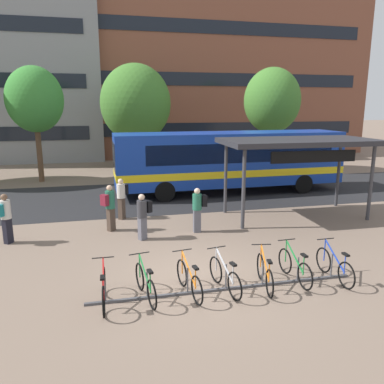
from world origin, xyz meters
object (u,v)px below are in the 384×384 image
Objects in this scene: street_tree_0 at (136,103)px; parked_bicycle_red_0 at (104,290)px; city_bus at (229,160)px; commuter_maroon_pack_1 at (110,205)px; parked_bicycle_silver_3 at (225,276)px; parked_bicycle_green_1 at (145,284)px; commuter_black_pack_2 at (122,196)px; parked_bicycle_green_5 at (295,267)px; commuter_black_pack_0 at (198,207)px; street_tree_1 at (35,100)px; transit_shelter at (299,144)px; street_tree_2 at (272,101)px; parked_bicycle_orange_4 at (265,273)px; commuter_teal_pack_4 at (5,215)px; parked_bicycle_orange_2 at (189,280)px; parked_bicycle_blue_6 at (334,266)px; commuter_black_pack_3 at (143,213)px.

parked_bicycle_red_0 is at bearing -97.27° from street_tree_0.
city_bus reaches higher than parked_bicycle_red_0.
parked_bicycle_silver_3 is at bearing -104.80° from commuter_maroon_pack_1.
parked_bicycle_green_1 is 19.96m from street_tree_0.
parked_bicycle_green_5 is at bearing 67.02° from commuter_black_pack_2.
parked_bicycle_green_1 is (0.97, 0.07, 0.00)m from parked_bicycle_red_0.
commuter_black_pack_0 is 14.01m from street_tree_1.
parked_bicycle_red_0 is 0.28× the size of transit_shelter.
commuter_black_pack_2 is at bearing 29.81° from commuter_maroon_pack_1.
commuter_black_pack_0 is at bearing -165.66° from transit_shelter.
parked_bicycle_orange_4 is at bearing -114.59° from street_tree_2.
commuter_teal_pack_4 is at bearing 41.86° from parked_bicycle_silver_3.
parked_bicycle_orange_2 is at bearing 65.78° from city_bus.
street_tree_0 is at bearing -8.36° from parked_bicycle_silver_3.
commuter_maroon_pack_1 is at bearing -177.47° from transit_shelter.
commuter_black_pack_2 is at bearing -8.43° from parked_bicycle_green_1.
parked_bicycle_blue_6 is (5.99, -0.03, 0.00)m from parked_bicycle_red_0.
parked_bicycle_blue_6 is 0.28× the size of transit_shelter.
commuter_black_pack_3 is (-6.49, -1.40, -2.10)m from transit_shelter.
commuter_maroon_pack_1 is (-4.67, 5.31, 0.62)m from parked_bicycle_green_5.
commuter_black_pack_2 reaches higher than parked_bicycle_green_1.
parked_bicycle_silver_3 is 7.26m from commuter_black_pack_2.
commuter_black_pack_0 is at bearing -35.17° from parked_bicycle_red_0.
parked_bicycle_blue_6 is 6.35m from commuter_black_pack_3.
commuter_teal_pack_4 reaches higher than parked_bicycle_green_5.
parked_bicycle_orange_4 is at bearing -103.02° from parked_bicycle_silver_3.
parked_bicycle_blue_6 is 8.73m from commuter_black_pack_2.
parked_bicycle_green_5 is 1.04× the size of commuter_black_pack_0.
parked_bicycle_red_0 is at bearing -133.90° from commuter_maroon_pack_1.
street_tree_2 reaches higher than parked_bicycle_orange_4.
parked_bicycle_red_0 is 1.00× the size of parked_bicycle_green_5.
city_bus is at bearing -30.48° from parked_bicycle_red_0.
parked_bicycle_orange_4 is 4.71m from commuter_black_pack_0.
transit_shelter is 5.02m from commuter_black_pack_0.
parked_bicycle_silver_3 is at bearing -130.01° from transit_shelter.
commuter_maroon_pack_1 reaches higher than commuter_black_pack_0.
city_bus is at bearing -1.92° from commuter_maroon_pack_1.
city_bus reaches higher than parked_bicycle_orange_2.
street_tree_2 reaches higher than parked_bicycle_green_1.
parked_bicycle_orange_2 and parked_bicycle_orange_4 have the same top height.
parked_bicycle_blue_6 is 1.00× the size of commuter_teal_pack_4.
parked_bicycle_silver_3 is at bearing -117.54° from street_tree_2.
street_tree_0 reaches higher than parked_bicycle_red_0.
parked_bicycle_red_0 is at bearing 41.28° from commuter_black_pack_3.
parked_bicycle_orange_2 is 0.91m from parked_bicycle_silver_3.
commuter_black_pack_2 is (0.76, 6.93, 0.59)m from parked_bicycle_red_0.
city_bus is 10.20m from street_tree_0.
parked_bicycle_green_5 is (1.97, 0.11, 0.00)m from parked_bicycle_silver_3.
street_tree_2 reaches higher than commuter_maroon_pack_1.
commuter_maroon_pack_1 is (-6.29, -5.16, -0.77)m from city_bus.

